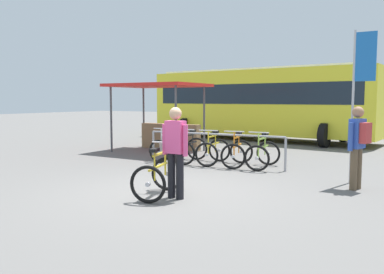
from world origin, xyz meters
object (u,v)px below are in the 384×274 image
racked_bike_yellow (213,151)px  market_stall (164,110)px  racked_bike_white (169,148)px  racked_bike_orange (237,153)px  featured_bicycle (160,172)px  pedestrian_with_backpack (358,142)px  racked_bike_lime (263,154)px  racked_bike_black (191,150)px  banner_flag (361,77)px  person_with_featured_bike (175,148)px  bus_distant (261,100)px

racked_bike_yellow → market_stall: bearing=148.2°
racked_bike_yellow → racked_bike_white: bearing=-176.0°
racked_bike_orange → featured_bicycle: size_ratio=0.97×
racked_bike_yellow → pedestrian_with_backpack: (3.87, -1.25, 0.57)m
featured_bicycle → racked_bike_lime: bearing=81.5°
racked_bike_black → featured_bicycle: (1.53, -3.60, 0.08)m
racked_bike_black → banner_flag: banner_flag is taller
racked_bike_orange → racked_bike_lime: 0.70m
racked_bike_white → market_stall: bearing=128.7°
racked_bike_yellow → person_with_featured_bike: size_ratio=0.73×
racked_bike_yellow → person_with_featured_bike: 3.92m
pedestrian_with_backpack → market_stall: 7.47m
featured_bicycle → market_stall: market_stall is taller
racked_bike_lime → pedestrian_with_backpack: size_ratio=0.71×
pedestrian_with_backpack → bus_distant: bearing=122.4°
racked_bike_lime → featured_bicycle: size_ratio=0.93×
racked_bike_yellow → person_with_featured_bike: bearing=-71.9°
bus_distant → racked_bike_white: bearing=-89.8°
pedestrian_with_backpack → bus_distant: 9.92m
racked_bike_orange → racked_bike_yellow: bearing=-176.0°
racked_bike_white → racked_bike_yellow: bearing=4.0°
racked_bike_lime → market_stall: 4.76m
racked_bike_white → racked_bike_black: size_ratio=0.94×
racked_bike_black → person_with_featured_bike: 4.15m
racked_bike_yellow → featured_bicycle: (0.83, -3.65, 0.08)m
pedestrian_with_backpack → banner_flag: (-0.09, 0.59, 1.29)m
racked_bike_orange → person_with_featured_bike: person_with_featured_bike is taller
racked_bike_black → racked_bike_orange: (1.40, 0.10, 0.00)m
racked_bike_white → racked_bike_yellow: size_ratio=0.94×
racked_bike_orange → racked_bike_black: bearing=-176.0°
racked_bike_black → racked_bike_orange: bearing=4.0°
racked_bike_white → market_stall: size_ratio=0.36×
racked_bike_lime → person_with_featured_bike: size_ratio=0.71×
featured_bicycle → person_with_featured_bike: 0.60m
racked_bike_orange → pedestrian_with_backpack: size_ratio=0.74×
racked_bike_black → racked_bike_yellow: 0.70m
pedestrian_with_backpack → bus_distant: (-5.29, 8.35, 0.80)m
racked_bike_lime → person_with_featured_bike: (-0.19, -3.79, 0.54)m
racked_bike_black → racked_bike_yellow: bearing=4.0°
racked_bike_yellow → racked_bike_lime: same height
racked_bike_black → banner_flag: (4.49, -0.61, 1.86)m
featured_bicycle → person_with_featured_bike: bearing=-6.2°
racked_bike_yellow → racked_bike_orange: size_ratio=0.99×
banner_flag → market_stall: bearing=159.8°
racked_bike_orange → banner_flag: size_ratio=0.38×
person_with_featured_bike → banner_flag: bearing=49.6°
racked_bike_black → racked_bike_orange: size_ratio=0.98×
racked_bike_lime → pedestrian_with_backpack: pedestrian_with_backpack is taller
racked_bike_lime → banner_flag: bearing=-17.6°
racked_bike_white → racked_bike_lime: same height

